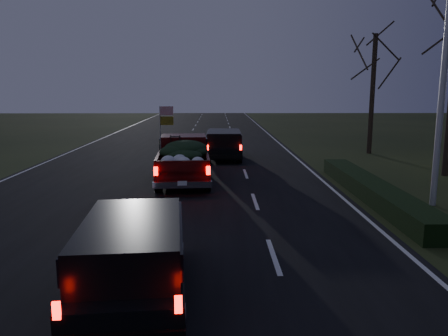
# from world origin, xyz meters

# --- Properties ---
(ground) EXTENTS (120.00, 120.00, 0.00)m
(ground) POSITION_xyz_m (0.00, 0.00, 0.00)
(ground) COLOR black
(ground) RESTS_ON ground
(road_asphalt) EXTENTS (14.00, 120.00, 0.02)m
(road_asphalt) POSITION_xyz_m (0.00, 0.00, 0.01)
(road_asphalt) COLOR black
(road_asphalt) RESTS_ON ground
(hedge_row) EXTENTS (1.00, 10.00, 0.60)m
(hedge_row) POSITION_xyz_m (7.80, 3.00, 0.30)
(hedge_row) COLOR black
(hedge_row) RESTS_ON ground
(light_pole) EXTENTS (0.50, 0.90, 9.16)m
(light_pole) POSITION_xyz_m (9.50, 2.00, 5.48)
(light_pole) COLOR silver
(light_pole) RESTS_ON ground
(bare_tree_far) EXTENTS (3.60, 3.60, 7.00)m
(bare_tree_far) POSITION_xyz_m (11.50, 14.00, 5.23)
(bare_tree_far) COLOR black
(bare_tree_far) RESTS_ON ground
(pickup_truck) EXTENTS (2.36, 5.44, 2.80)m
(pickup_truck) POSITION_xyz_m (0.90, 5.92, 1.05)
(pickup_truck) COLOR #3F0809
(pickup_truck) RESTS_ON ground
(lead_suv) EXTENTS (1.89, 4.46, 1.28)m
(lead_suv) POSITION_xyz_m (2.67, 11.85, 0.97)
(lead_suv) COLOR black
(lead_suv) RESTS_ON ground
(rear_suv) EXTENTS (2.27, 4.46, 1.24)m
(rear_suv) POSITION_xyz_m (0.78, -4.52, 0.94)
(rear_suv) COLOR black
(rear_suv) RESTS_ON ground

